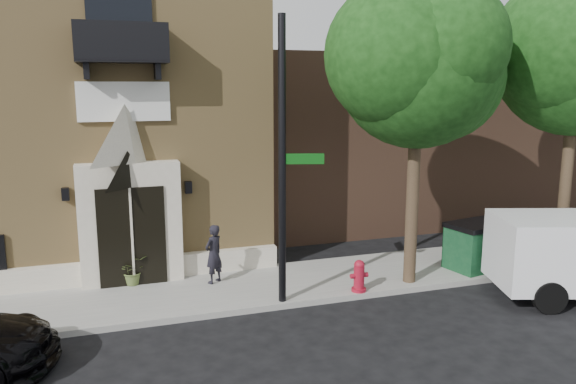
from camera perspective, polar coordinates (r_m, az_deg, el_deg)
name	(u,v)px	position (r m, az deg, el deg)	size (l,w,h in m)	color
ground	(187,322)	(13.31, -10.26, -12.89)	(120.00, 120.00, 0.00)	black
sidewalk	(217,292)	(14.80, -7.23, -10.00)	(42.00, 3.00, 0.15)	gray
church	(55,106)	(20.12, -22.57, 8.05)	(12.20, 11.01, 9.30)	tan
neighbour_building	(432,135)	(25.19, 14.44, 5.64)	(18.00, 8.00, 6.40)	brown
street_tree_left	(421,62)	(14.60, 13.39, 12.69)	(4.97, 4.38, 7.77)	#38281C
street_sign	(283,163)	(13.06, -0.52, 2.99)	(1.04, 1.25, 6.73)	black
fire_hydrant	(359,276)	(14.48, 7.23, -8.45)	(0.47, 0.38, 0.82)	maroon
dumpster	(482,244)	(17.08, 19.07, -5.04)	(2.22, 1.53, 1.33)	#103B1F
planter	(133,270)	(15.41, -15.48, -7.65)	(0.70, 0.60, 0.78)	#596B34
pedestrian_near	(214,254)	(14.99, -7.56, -6.25)	(0.57, 0.38, 1.58)	black
pedestrian_far	(515,233)	(18.46, 22.10, -3.83)	(0.73, 0.57, 1.50)	#302821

